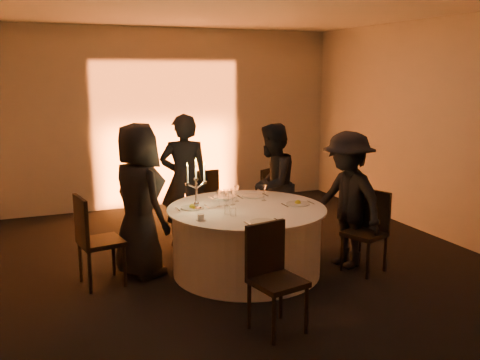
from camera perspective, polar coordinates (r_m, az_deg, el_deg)
name	(u,v)px	position (r m, az deg, el deg)	size (l,w,h in m)	color
floor	(246,272)	(6.28, 0.70, -9.77)	(7.00, 7.00, 0.00)	black
ceiling	(247,1)	(5.90, 0.77, 18.53)	(7.00, 7.00, 0.00)	silver
wall_back	(167,118)	(9.21, -7.80, 6.55)	(7.00, 7.00, 0.00)	#B2AEA5
wall_right	(458,132)	(7.58, 22.20, 4.76)	(7.00, 7.00, 0.00)	#B2AEA5
uplighter_fixture	(174,205)	(9.16, -7.09, -2.66)	(0.25, 0.12, 0.10)	black
banquet_table	(247,240)	(6.15, 0.71, -6.43)	(1.80, 1.80, 0.77)	black
chair_left	(93,236)	(5.92, -15.42, -5.74)	(0.50, 0.50, 1.00)	black
chair_back_left	(203,196)	(7.73, -3.94, -1.75)	(0.41, 0.41, 0.91)	black
chair_back_right	(264,195)	(7.77, 2.56, -1.60)	(0.55, 0.55, 0.92)	black
chair_right	(368,226)	(6.37, 13.54, -4.81)	(0.53, 0.53, 0.93)	black
chair_front	(272,271)	(4.82, 3.48, -9.65)	(0.50, 0.50, 0.96)	black
guest_left	(139,200)	(6.07, -10.75, -2.15)	(0.85, 0.55, 1.73)	black
guest_back_left	(184,181)	(7.04, -5.95, -0.06)	(0.64, 0.42, 1.75)	black
guest_back_right	(272,185)	(7.03, 3.42, -0.56)	(0.79, 0.61, 1.62)	black
guest_right	(347,200)	(6.38, 11.36, -2.10)	(1.04, 0.60, 1.61)	black
plate_left	(192,207)	(6.02, -5.11, -2.87)	(0.36, 0.26, 0.08)	white
plate_back_left	(224,197)	(6.52, -1.69, -1.81)	(0.36, 0.27, 0.01)	white
plate_back_right	(253,196)	(6.57, 1.37, -1.71)	(0.35, 0.27, 0.01)	white
plate_right	(298,203)	(6.22, 6.19, -2.45)	(0.36, 0.27, 0.08)	white
plate_front	(263,222)	(5.45, 2.44, -4.50)	(0.35, 0.26, 0.01)	white
coffee_cup	(201,217)	(5.55, -4.19, -3.99)	(0.11, 0.11, 0.07)	white
candelabra	(196,192)	(5.93, -4.69, -1.25)	(0.24, 0.12, 0.58)	white
wine_glass_a	(237,190)	(6.29, -0.35, -1.08)	(0.07, 0.07, 0.19)	white
wine_glass_b	(233,193)	(6.14, -0.77, -1.40)	(0.07, 0.07, 0.19)	white
wine_glass_c	(226,194)	(6.10, -1.50, -1.48)	(0.07, 0.07, 0.19)	white
wine_glass_d	(219,195)	(6.05, -2.26, -1.59)	(0.07, 0.07, 0.19)	white
wine_glass_e	(264,189)	(6.33, 2.59, -1.01)	(0.07, 0.07, 0.19)	white
tumbler_a	(226,197)	(6.34, -1.48, -1.84)	(0.07, 0.07, 0.09)	white
tumbler_b	(233,212)	(5.67, -0.72, -3.45)	(0.07, 0.07, 0.09)	white
tumbler_c	(227,210)	(5.76, -1.36, -3.23)	(0.07, 0.07, 0.09)	white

